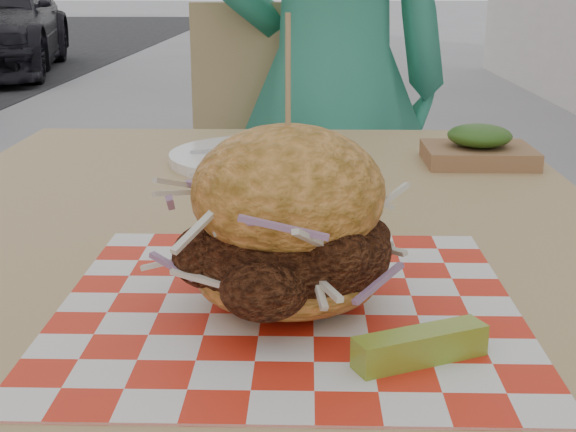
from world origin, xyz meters
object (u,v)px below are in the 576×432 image
(patio_table, at_px, (247,307))
(patio_chair, at_px, (277,182))
(sandwich, at_px, (288,229))
(diner, at_px, (331,85))

(patio_table, height_order, patio_chair, patio_chair)
(sandwich, bearing_deg, diner, 86.88)
(diner, bearing_deg, patio_chair, -2.74)
(patio_table, distance_m, patio_chair, 1.02)
(patio_table, bearing_deg, sandwich, -75.62)
(patio_chair, height_order, sandwich, sandwich)
(patio_chair, bearing_deg, patio_table, -93.87)
(diner, bearing_deg, sandwich, 79.39)
(patio_table, relative_size, patio_chair, 1.26)
(patio_chair, xyz_separation_m, sandwich, (0.05, -1.20, 0.26))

